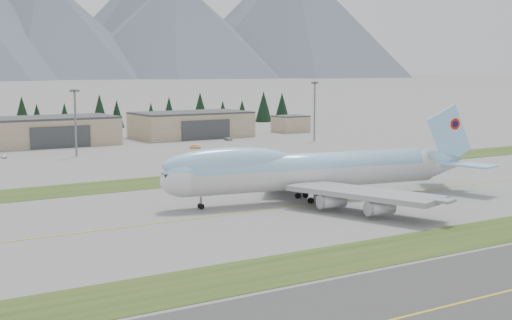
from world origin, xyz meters
TOP-DOWN VIEW (x-y plane):
  - ground at (0.00, 0.00)m, footprint 7000.00×7000.00m
  - grass_strip_near at (0.00, -38.00)m, footprint 400.00×14.00m
  - grass_strip_far at (0.00, 45.00)m, footprint 400.00×18.00m
  - taxiway_line_main at (0.00, 0.00)m, footprint 400.00×0.40m
  - boeing_747_freighter at (0.07, 3.73)m, footprint 78.05×66.17m
  - hangar_center at (-15.00, 149.90)m, footprint 48.00×26.60m
  - hangar_right at (45.00, 149.90)m, footprint 48.00×26.60m
  - control_shed at (95.00, 148.00)m, footprint 14.00×12.00m
  - floodlight_masts at (-20.82, 109.52)m, footprint 172.65×5.57m
  - service_vehicle_a at (-39.75, 117.09)m, footprint 1.77×3.40m
  - service_vehicle_b at (25.66, 108.96)m, footprint 4.26×2.38m
  - service_vehicle_c at (51.03, 129.01)m, footprint 2.28×4.52m
  - conifer_belt at (7.66, 211.44)m, footprint 277.67×14.55m

SIDE VIEW (x-z plane):
  - ground at x=0.00m, z-range 0.00..0.00m
  - grass_strip_near at x=0.00m, z-range -0.04..0.04m
  - grass_strip_far at x=0.00m, z-range -0.04..0.04m
  - taxiway_line_main at x=0.00m, z-range -0.01..0.01m
  - service_vehicle_a at x=-39.75m, z-range -0.55..0.55m
  - service_vehicle_b at x=25.66m, z-range -0.67..0.67m
  - service_vehicle_c at x=51.03m, z-range -0.63..0.63m
  - control_shed at x=95.00m, z-range 0.00..7.60m
  - hangar_center at x=-15.00m, z-range -0.01..10.79m
  - hangar_right at x=45.00m, z-range -0.01..10.79m
  - boeing_747_freighter at x=0.07m, z-range -3.48..16.98m
  - conifer_belt at x=7.66m, z-range -0.99..15.91m
  - floodlight_masts at x=-20.82m, z-range 3.95..27.65m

